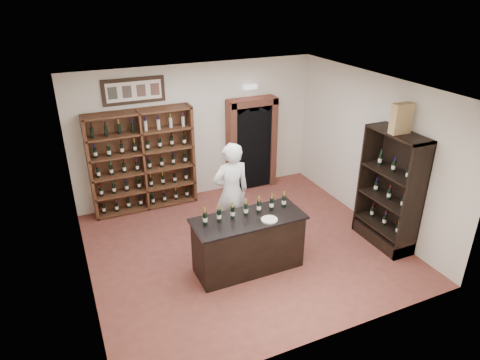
% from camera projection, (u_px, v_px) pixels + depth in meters
% --- Properties ---
extents(floor, '(5.50, 5.50, 0.00)m').
position_uv_depth(floor, '(244.00, 247.00, 8.04)').
color(floor, brown).
rests_on(floor, ground).
extents(ceiling, '(5.50, 5.50, 0.00)m').
position_uv_depth(ceiling, '(245.00, 88.00, 6.76)').
color(ceiling, white).
rests_on(ceiling, wall_back).
extents(wall_back, '(5.50, 0.04, 3.00)m').
position_uv_depth(wall_back, '(197.00, 132.00, 9.46)').
color(wall_back, silver).
rests_on(wall_back, ground).
extents(wall_left, '(0.04, 5.00, 3.00)m').
position_uv_depth(wall_left, '(77.00, 206.00, 6.38)').
color(wall_left, silver).
rests_on(wall_left, ground).
extents(wall_right, '(0.04, 5.00, 3.00)m').
position_uv_depth(wall_right, '(371.00, 151.00, 8.42)').
color(wall_right, silver).
rests_on(wall_right, ground).
extents(wine_shelf, '(2.20, 0.38, 2.20)m').
position_uv_depth(wine_shelf, '(142.00, 160.00, 9.01)').
color(wine_shelf, '#58341E').
rests_on(wine_shelf, ground).
extents(framed_picture, '(1.25, 0.04, 0.52)m').
position_uv_depth(framed_picture, '(134.00, 91.00, 8.51)').
color(framed_picture, black).
rests_on(framed_picture, wall_back).
extents(arched_doorway, '(1.17, 0.35, 2.17)m').
position_uv_depth(arched_doorway, '(251.00, 142.00, 9.94)').
color(arched_doorway, black).
rests_on(arched_doorway, ground).
extents(emergency_light, '(0.30, 0.10, 0.10)m').
position_uv_depth(emergency_light, '(250.00, 87.00, 9.48)').
color(emergency_light, white).
rests_on(emergency_light, wall_back).
extents(tasting_counter, '(1.88, 0.78, 1.00)m').
position_uv_depth(tasting_counter, '(248.00, 244.00, 7.26)').
color(tasting_counter, black).
rests_on(tasting_counter, ground).
extents(counter_bottle_0, '(0.07, 0.07, 0.30)m').
position_uv_depth(counter_bottle_0, '(205.00, 218.00, 6.81)').
color(counter_bottle_0, black).
rests_on(counter_bottle_0, tasting_counter).
extents(counter_bottle_1, '(0.07, 0.07, 0.30)m').
position_uv_depth(counter_bottle_1, '(219.00, 215.00, 6.90)').
color(counter_bottle_1, black).
rests_on(counter_bottle_1, tasting_counter).
extents(counter_bottle_2, '(0.07, 0.07, 0.30)m').
position_uv_depth(counter_bottle_2, '(233.00, 212.00, 6.99)').
color(counter_bottle_2, black).
rests_on(counter_bottle_2, tasting_counter).
extents(counter_bottle_3, '(0.07, 0.07, 0.30)m').
position_uv_depth(counter_bottle_3, '(246.00, 209.00, 7.08)').
color(counter_bottle_3, black).
rests_on(counter_bottle_3, tasting_counter).
extents(counter_bottle_4, '(0.07, 0.07, 0.30)m').
position_uv_depth(counter_bottle_4, '(259.00, 207.00, 7.17)').
color(counter_bottle_4, black).
rests_on(counter_bottle_4, tasting_counter).
extents(counter_bottle_5, '(0.07, 0.07, 0.30)m').
position_uv_depth(counter_bottle_5, '(272.00, 204.00, 7.26)').
color(counter_bottle_5, black).
rests_on(counter_bottle_5, tasting_counter).
extents(counter_bottle_6, '(0.07, 0.07, 0.30)m').
position_uv_depth(counter_bottle_6, '(284.00, 201.00, 7.34)').
color(counter_bottle_6, black).
rests_on(counter_bottle_6, tasting_counter).
extents(side_cabinet, '(0.48, 1.20, 2.20)m').
position_uv_depth(side_cabinet, '(388.00, 206.00, 7.91)').
color(side_cabinet, black).
rests_on(side_cabinet, ground).
extents(shopkeeper, '(0.72, 0.47, 1.96)m').
position_uv_depth(shopkeeper, '(231.00, 193.00, 7.90)').
color(shopkeeper, white).
rests_on(shopkeeper, ground).
extents(plate, '(0.27, 0.27, 0.02)m').
position_uv_depth(plate, '(269.00, 220.00, 6.97)').
color(plate, white).
rests_on(plate, tasting_counter).
extents(wine_crate, '(0.37, 0.16, 0.52)m').
position_uv_depth(wine_crate, '(401.00, 118.00, 7.13)').
color(wine_crate, tan).
rests_on(wine_crate, side_cabinet).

